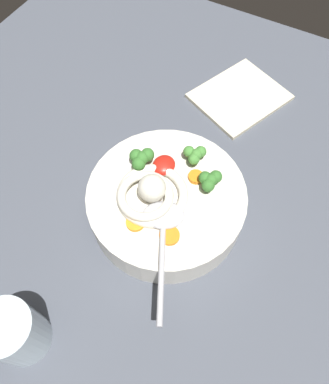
{
  "coord_description": "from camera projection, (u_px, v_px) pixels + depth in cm",
  "views": [
    {
      "loc": [
        22.4,
        12.73,
        57.02
      ],
      "look_at": [
        -1.6,
        -0.34,
        9.45
      ],
      "focal_mm": 34.8,
      "sensor_mm": 36.0,
      "label": 1
    }
  ],
  "objects": [
    {
      "name": "table_slab",
      "position": [
        162.0,
        224.0,
        0.61
      ],
      "size": [
        110.54,
        110.54,
        3.58
      ],
      "primitive_type": "cube",
      "color": "#474C56",
      "rests_on": "ground"
    },
    {
      "name": "broccoli_floret_right",
      "position": [
        196.0,
        155.0,
        0.56
      ],
      "size": [
        3.46,
        2.98,
        2.74
      ],
      "color": "#7A9E60",
      "rests_on": "soup_bowl"
    },
    {
      "name": "chili_sauce_dollop",
      "position": [
        164.0,
        165.0,
        0.56
      ],
      "size": [
        3.76,
        3.39,
        1.69
      ],
      "primitive_type": "ellipsoid",
      "color": "red",
      "rests_on": "soup_bowl"
    },
    {
      "name": "carrot_slice_rear",
      "position": [
        135.0,
        223.0,
        0.52
      ],
      "size": [
        2.7,
        2.7,
        0.58
      ],
      "primitive_type": "cylinder",
      "color": "orange",
      "rests_on": "soup_bowl"
    },
    {
      "name": "carrot_slice_beside_noodles",
      "position": [
        170.0,
        236.0,
        0.51
      ],
      "size": [
        2.83,
        2.83,
        0.63
      ],
      "primitive_type": "cylinder",
      "color": "orange",
      "rests_on": "soup_bowl"
    },
    {
      "name": "broccoli_floret_beside_chili",
      "position": [
        141.0,
        158.0,
        0.55
      ],
      "size": [
        4.05,
        3.48,
        3.2
      ],
      "color": "#7A9E60",
      "rests_on": "soup_bowl"
    },
    {
      "name": "carrot_slice_near_spoon",
      "position": [
        196.0,
        177.0,
        0.56
      ],
      "size": [
        2.28,
        2.28,
        0.77
      ],
      "primitive_type": "cylinder",
      "color": "orange",
      "rests_on": "soup_bowl"
    },
    {
      "name": "soup_bowl",
      "position": [
        164.0,
        201.0,
        0.57
      ],
      "size": [
        23.91,
        23.91,
        5.87
      ],
      "color": "silver",
      "rests_on": "table_slab"
    },
    {
      "name": "folded_napkin",
      "position": [
        240.0,
        97.0,
        0.72
      ],
      "size": [
        20.25,
        18.8,
        0.8
      ],
      "primitive_type": "cube",
      "rotation": [
        0.0,
        0.0,
        -0.41
      ],
      "color": "beige",
      "rests_on": "table_slab"
    },
    {
      "name": "noodle_pile",
      "position": [
        149.0,
        195.0,
        0.53
      ],
      "size": [
        11.55,
        11.32,
        4.64
      ],
      "color": "silver",
      "rests_on": "soup_bowl"
    },
    {
      "name": "broccoli_floret_left",
      "position": [
        210.0,
        180.0,
        0.54
      ],
      "size": [
        3.73,
        3.21,
        2.95
      ],
      "color": "#7A9E60",
      "rests_on": "soup_bowl"
    },
    {
      "name": "drinking_glass",
      "position": [
        14.0,
        333.0,
        0.46
      ],
      "size": [
        7.11,
        7.11,
        9.11
      ],
      "primitive_type": "cylinder",
      "color": "silver",
      "rests_on": "table_slab"
    },
    {
      "name": "soup_spoon",
      "position": [
        163.0,
        224.0,
        0.51
      ],
      "size": [
        16.89,
        10.77,
        1.6
      ],
      "rotation": [
        0.0,
        0.0,
        0.47
      ],
      "color": "#B7B7BC",
      "rests_on": "soup_bowl"
    }
  ]
}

